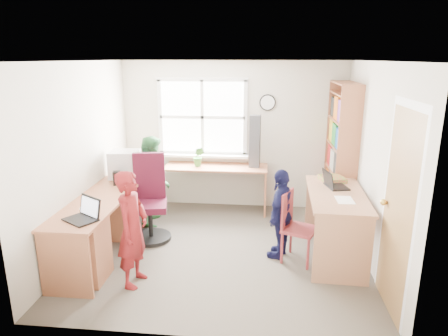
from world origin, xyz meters
name	(u,v)px	position (x,y,z in m)	size (l,w,h in m)	color
room	(224,158)	(0.01, 0.10, 1.22)	(3.64, 3.44, 2.44)	#484138
l_desk	(115,222)	(-1.31, -0.28, 0.46)	(2.38, 2.95, 0.75)	#AE6845
right_desk	(336,210)	(1.42, 0.03, 0.61)	(0.72, 1.47, 0.84)	#B27B59
bookshelf	(340,157)	(1.65, 1.19, 1.00)	(0.30, 1.02, 2.10)	#AE6845
swivel_chair	(150,203)	(-1.03, 0.30, 0.51)	(0.65, 0.65, 1.18)	black
wooden_chair	(295,224)	(0.91, -0.15, 0.48)	(0.50, 0.50, 0.88)	#973236
crt_monitor	(125,164)	(-1.48, 0.64, 0.95)	(0.44, 0.40, 0.40)	silver
laptop_left	(84,214)	(-1.40, -0.89, 0.81)	(0.44, 0.42, 0.24)	black
laptop_right	(333,183)	(1.40, 0.24, 0.89)	(0.34, 0.38, 0.22)	black
speaker_a	(117,178)	(-1.48, 0.32, 0.85)	(0.12, 0.12, 0.19)	black
speaker_b	(130,169)	(-1.45, 0.80, 0.84)	(0.11, 0.11, 0.17)	black
cd_tower	(255,141)	(0.37, 1.45, 1.16)	(0.18, 0.16, 0.83)	black
game_box	(332,179)	(1.44, 0.52, 0.87)	(0.37, 0.37, 0.06)	red
paper_a	(90,204)	(-1.53, -0.45, 0.75)	(0.30, 0.36, 0.00)	white
paper_b	(345,200)	(1.46, -0.23, 0.84)	(0.20, 0.28, 0.00)	white
potted_plant	(199,157)	(-0.53, 1.39, 0.91)	(0.17, 0.14, 0.32)	#357D32
person_red	(132,229)	(-0.88, -0.87, 0.65)	(0.47, 0.31, 1.30)	maroon
person_green	(154,180)	(-1.12, 0.85, 0.67)	(0.65, 0.51, 1.33)	#2A6934
person_navy	(281,214)	(0.74, -0.07, 0.57)	(0.67, 0.28, 1.14)	#12133A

